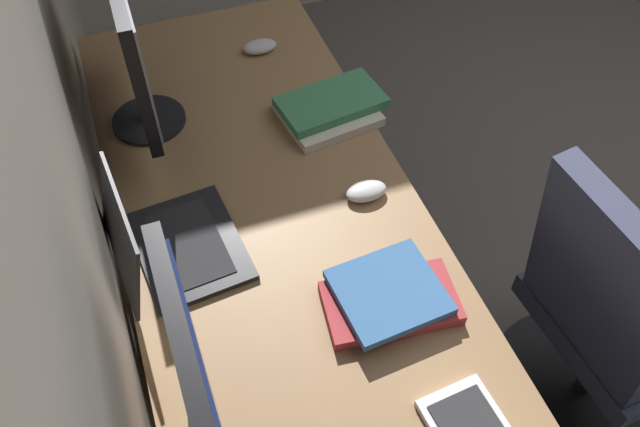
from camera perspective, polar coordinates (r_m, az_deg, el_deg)
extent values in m
cube|color=#936D47|center=(1.48, -1.84, -6.37)|extent=(2.22, 0.73, 0.03)
cylinder|color=silver|center=(2.49, -2.77, 10.14)|extent=(0.05, 0.05, 0.70)
cylinder|color=silver|center=(2.43, -16.56, 6.61)|extent=(0.05, 0.05, 0.70)
cube|color=#936D47|center=(1.79, -2.42, -13.28)|extent=(0.40, 0.50, 0.69)
cube|color=silver|center=(1.84, 5.26, -10.83)|extent=(0.37, 0.01, 0.61)
cylinder|color=black|center=(1.87, -14.71, 7.91)|extent=(0.20, 0.20, 0.01)
cylinder|color=black|center=(1.84, -15.05, 9.20)|extent=(0.04, 0.04, 0.10)
cube|color=black|center=(1.70, -16.62, 14.91)|extent=(0.53, 0.04, 0.35)
cube|color=#B2BCCC|center=(1.70, -16.05, 15.06)|extent=(0.49, 0.02, 0.31)
cube|color=black|center=(1.54, -11.33, -2.80)|extent=(0.32, 0.26, 0.01)
cube|color=#262628|center=(1.54, -11.38, -2.60)|extent=(0.25, 0.17, 0.00)
cube|color=black|center=(1.45, -17.12, -1.86)|extent=(0.31, 0.08, 0.21)
cube|color=#4C1960|center=(1.45, -17.12, -1.86)|extent=(0.28, 0.07, 0.18)
ellipsoid|color=silver|center=(2.06, -5.28, 14.34)|extent=(0.06, 0.10, 0.03)
ellipsoid|color=silver|center=(1.61, 4.07, 1.96)|extent=(0.06, 0.10, 0.03)
cube|color=#B2383D|center=(1.43, 6.18, -7.78)|extent=(0.19, 0.30, 0.03)
cube|color=#38669E|center=(1.41, 6.04, -6.83)|extent=(0.22, 0.23, 0.02)
cube|color=beige|center=(1.82, 0.72, 8.76)|extent=(0.24, 0.27, 0.03)
cube|color=#3D8456|center=(1.81, 0.99, 9.70)|extent=(0.20, 0.30, 0.03)
cube|color=#383D56|center=(1.91, 25.42, -8.32)|extent=(0.47, 0.45, 0.07)
cube|color=#383D56|center=(1.57, 23.33, -5.78)|extent=(0.40, 0.15, 0.50)
cylinder|color=black|center=(2.08, 23.41, -11.52)|extent=(0.05, 0.05, 0.37)
cylinder|color=black|center=(2.25, 21.79, -14.03)|extent=(0.56, 0.56, 0.03)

